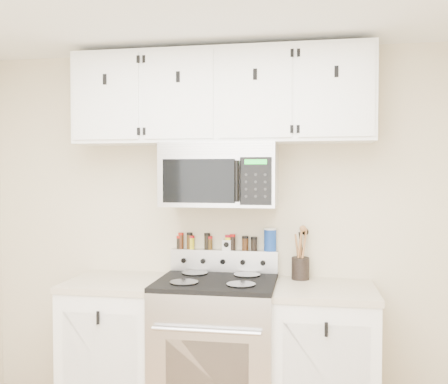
# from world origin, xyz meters

# --- Properties ---
(back_wall) EXTENTS (3.50, 0.01, 2.50)m
(back_wall) POSITION_xyz_m (0.00, 1.75, 1.25)
(back_wall) COLOR beige
(back_wall) RESTS_ON floor
(range) EXTENTS (0.76, 0.65, 1.10)m
(range) POSITION_xyz_m (0.00, 1.43, 0.49)
(range) COLOR #B7B7BA
(range) RESTS_ON floor
(base_cabinet_left) EXTENTS (0.64, 0.62, 0.92)m
(base_cabinet_left) POSITION_xyz_m (-0.69, 1.45, 0.46)
(base_cabinet_left) COLOR white
(base_cabinet_left) RESTS_ON floor
(base_cabinet_right) EXTENTS (0.64, 0.62, 0.92)m
(base_cabinet_right) POSITION_xyz_m (0.69, 1.45, 0.46)
(base_cabinet_right) COLOR white
(base_cabinet_right) RESTS_ON floor
(microwave) EXTENTS (0.76, 0.44, 0.42)m
(microwave) POSITION_xyz_m (0.00, 1.55, 1.63)
(microwave) COLOR #9E9EA3
(microwave) RESTS_ON back_wall
(upper_cabinets) EXTENTS (2.00, 0.35, 0.62)m
(upper_cabinets) POSITION_xyz_m (-0.00, 1.58, 2.15)
(upper_cabinets) COLOR white
(upper_cabinets) RESTS_ON back_wall
(utensil_crock) EXTENTS (0.12, 0.12, 0.35)m
(utensil_crock) POSITION_xyz_m (0.53, 1.66, 1.01)
(utensil_crock) COLOR black
(utensil_crock) RESTS_ON base_cabinet_right
(kitchen_timer) EXTENTS (0.06, 0.05, 0.07)m
(kitchen_timer) POSITION_xyz_m (0.02, 1.71, 1.14)
(kitchen_timer) COLOR white
(kitchen_timer) RESTS_ON range
(salt_canister) EXTENTS (0.09, 0.09, 0.16)m
(salt_canister) POSITION_xyz_m (0.32, 1.71, 1.18)
(salt_canister) COLOR navy
(salt_canister) RESTS_ON range
(spice_jar_0) EXTENTS (0.04, 0.04, 0.09)m
(spice_jar_0) POSITION_xyz_m (-0.32, 1.71, 1.15)
(spice_jar_0) COLOR black
(spice_jar_0) RESTS_ON range
(spice_jar_1) EXTENTS (0.04, 0.04, 0.11)m
(spice_jar_1) POSITION_xyz_m (-0.31, 1.71, 1.16)
(spice_jar_1) COLOR #41210F
(spice_jar_1) RESTS_ON range
(spice_jar_2) EXTENTS (0.04, 0.04, 0.12)m
(spice_jar_2) POSITION_xyz_m (-0.25, 1.71, 1.16)
(spice_jar_2) COLOR #3E290F
(spice_jar_2) RESTS_ON range
(spice_jar_3) EXTENTS (0.04, 0.04, 0.10)m
(spice_jar_3) POSITION_xyz_m (-0.24, 1.71, 1.15)
(spice_jar_3) COLOR gold
(spice_jar_3) RESTS_ON range
(spice_jar_4) EXTENTS (0.04, 0.04, 0.12)m
(spice_jar_4) POSITION_xyz_m (-0.12, 1.71, 1.16)
(spice_jar_4) COLOR black
(spice_jar_4) RESTS_ON range
(spice_jar_5) EXTENTS (0.04, 0.04, 0.09)m
(spice_jar_5) POSITION_xyz_m (-0.10, 1.71, 1.15)
(spice_jar_5) COLOR #473011
(spice_jar_5) RESTS_ON range
(spice_jar_6) EXTENTS (0.05, 0.05, 0.11)m
(spice_jar_6) POSITION_xyz_m (0.03, 1.71, 1.15)
(spice_jar_6) COLOR yellow
(spice_jar_6) RESTS_ON range
(spice_jar_7) EXTENTS (0.04, 0.04, 0.11)m
(spice_jar_7) POSITION_xyz_m (0.06, 1.71, 1.16)
(spice_jar_7) COLOR black
(spice_jar_7) RESTS_ON range
(spice_jar_8) EXTENTS (0.04, 0.04, 0.10)m
(spice_jar_8) POSITION_xyz_m (0.15, 1.71, 1.15)
(spice_jar_8) COLOR #3D210E
(spice_jar_8) RESTS_ON range
(spice_jar_9) EXTENTS (0.04, 0.04, 0.10)m
(spice_jar_9) POSITION_xyz_m (0.21, 1.71, 1.15)
(spice_jar_9) COLOR black
(spice_jar_9) RESTS_ON range
(spice_jar_10) EXTENTS (0.04, 0.04, 0.09)m
(spice_jar_10) POSITION_xyz_m (0.21, 1.71, 1.15)
(spice_jar_10) COLOR orange
(spice_jar_10) RESTS_ON range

